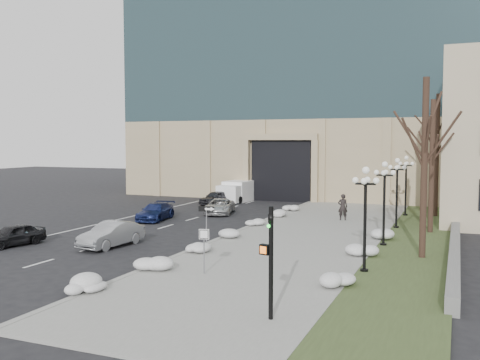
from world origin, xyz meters
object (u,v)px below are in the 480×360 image
object	(u,v)px
car_d	(219,206)
lamppost_d	(406,177)
car_c	(155,212)
car_b	(111,234)
keep_sign	(204,242)
car_a	(13,235)
car_e	(216,198)
lamppost_c	(397,183)
one_way_sign	(209,214)
lamppost_a	(365,205)
traffic_signal	(270,265)
lamppost_b	(384,192)
box_truck	(240,191)
pedestrian	(343,207)

from	to	relation	value
car_d	lamppost_d	world-z (taller)	lamppost_d
car_c	lamppost_d	xyz separation A→B (m)	(17.06, 9.09, 2.44)
car_b	keep_sign	size ratio (longest dim) A/B	2.03
car_c	car_a	bearing A→B (deg)	-109.79
car_e	lamppost_c	distance (m)	19.06
car_e	one_way_sign	xyz separation A→B (m)	(8.64, -19.41, 1.36)
keep_sign	lamppost_a	distance (m)	7.28
keep_sign	lamppost_c	size ratio (longest dim) A/B	0.44
car_d	traffic_signal	size ratio (longest dim) A/B	1.17
keep_sign	lamppost_b	distance (m)	11.69
car_a	box_truck	size ratio (longest dim) A/B	0.57
car_b	one_way_sign	world-z (taller)	one_way_sign
one_way_sign	lamppost_c	bearing A→B (deg)	43.89
car_e	pedestrian	world-z (taller)	pedestrian
keep_sign	car_d	bearing A→B (deg)	97.75
lamppost_d	pedestrian	bearing A→B (deg)	-131.05
car_a	pedestrian	bearing A→B (deg)	59.24
lamppost_b	car_b	bearing A→B (deg)	-157.66
pedestrian	lamppost_d	bearing A→B (deg)	-148.81
car_a	keep_sign	world-z (taller)	keep_sign
car_b	car_c	bearing A→B (deg)	113.03
car_d	lamppost_d	xyz separation A→B (m)	(14.05, 4.21, 2.46)
box_truck	lamppost_d	bearing A→B (deg)	-15.77
car_a	box_truck	world-z (taller)	box_truck
car_d	lamppost_c	xyz separation A→B (m)	(14.05, -2.29, 2.46)
keep_sign	lamppost_a	world-z (taller)	lamppost_a
car_b	one_way_sign	bearing A→B (deg)	15.15
lamppost_c	car_d	bearing A→B (deg)	170.73
car_a	car_e	world-z (taller)	car_e
pedestrian	one_way_sign	distance (m)	14.01
car_d	car_e	xyz separation A→B (m)	(-3.04, 5.79, 0.02)
lamppost_a	lamppost_c	bearing A→B (deg)	90.00
one_way_sign	lamppost_b	bearing A→B (deg)	20.35
keep_sign	traffic_signal	bearing A→B (deg)	-59.51
car_d	lamppost_b	xyz separation A→B (m)	(14.05, -8.79, 2.46)
car_e	keep_sign	size ratio (longest dim) A/B	1.80
lamppost_c	keep_sign	bearing A→B (deg)	-111.46
car_a	car_c	distance (m)	11.77
traffic_signal	lamppost_a	distance (m)	8.01
lamppost_a	lamppost_b	bearing A→B (deg)	90.00
car_e	box_truck	xyz separation A→B (m)	(0.90, 3.79, 0.33)
box_truck	lamppost_c	bearing A→B (deg)	-33.67
car_c	traffic_signal	world-z (taller)	traffic_signal
car_a	car_b	xyz separation A→B (m)	(5.27, 1.88, 0.08)
car_e	traffic_signal	xyz separation A→B (m)	(15.32, -28.80, 1.25)
car_c	lamppost_b	bearing A→B (deg)	-21.72
one_way_sign	lamppost_b	size ratio (longest dim) A/B	0.51
car_d	lamppost_a	distance (m)	20.91
car_c	car_d	bearing A→B (deg)	49.50
car_a	keep_sign	bearing A→B (deg)	3.92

